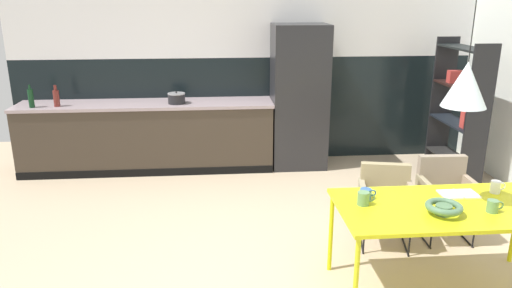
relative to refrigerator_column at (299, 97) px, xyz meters
name	(u,v)px	position (x,y,z in m)	size (l,w,h in m)	color
back_wall_splashback_dark	(251,109)	(-0.62, 0.36, -0.23)	(6.35, 0.12, 1.44)	black
back_wall_panel_upper	(250,2)	(-0.62, 0.36, 1.21)	(6.35, 0.12, 1.44)	white
kitchen_counter	(148,136)	(-2.01, 0.00, -0.49)	(3.30, 0.63, 0.91)	#393026
refrigerator_column	(299,97)	(0.00, 0.00, 0.00)	(0.72, 0.60, 1.90)	#232326
dining_table	(449,211)	(0.64, -3.06, -0.26)	(1.70, 0.82, 0.73)	yellow
armchair_corner_seat	(386,193)	(0.45, -2.23, -0.46)	(0.56, 0.56, 0.74)	gray
armchair_head_of_table	(445,187)	(1.05, -2.16, -0.44)	(0.51, 0.49, 0.77)	gray
fruit_bowl	(444,207)	(0.51, -3.20, -0.16)	(0.26, 0.26, 0.08)	#4C704C
open_book	(459,194)	(0.80, -2.87, -0.21)	(0.29, 0.18, 0.02)	white
mug_dark_espresso	(364,198)	(-0.01, -2.99, -0.16)	(0.14, 0.09, 0.10)	#5B8456
mug_wide_latte	(366,194)	(0.04, -2.88, -0.17)	(0.13, 0.09, 0.08)	#335B93
mug_short_terracotta	(496,187)	(1.11, -2.85, -0.16)	(0.12, 0.08, 0.10)	white
mug_tall_blue	(493,206)	(0.89, -3.20, -0.17)	(0.13, 0.08, 0.09)	#5B8456
cooking_pot	(177,98)	(-1.61, -0.08, 0.03)	(0.22, 0.22, 0.16)	black
bottle_oil_tall	(56,98)	(-3.09, -0.13, 0.07)	(0.07, 0.07, 0.27)	maroon
bottle_spice_small	(31,98)	(-3.38, -0.16, 0.08)	(0.07, 0.07, 0.29)	#0F3319
open_shelf_unit	(459,107)	(1.90, -0.62, -0.03)	(0.30, 0.97, 1.74)	black
pendant_lamp_over_table_near	(466,84)	(0.64, -3.06, 0.71)	(0.31, 0.31, 1.33)	black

